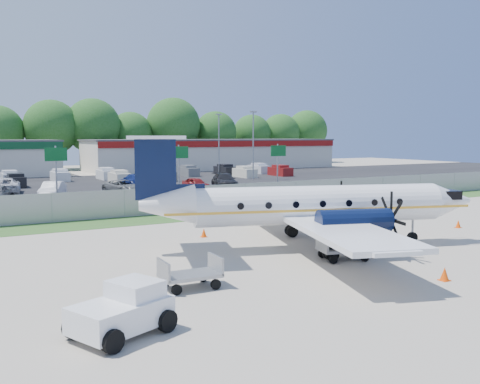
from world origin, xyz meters
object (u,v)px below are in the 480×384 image
aircraft (311,205)px  baggage_cart_far (343,248)px  baggage_cart_near (190,274)px  pushback_tug (124,310)px

aircraft → baggage_cart_far: size_ratio=7.47×
aircraft → baggage_cart_near: size_ratio=8.27×
aircraft → baggage_cart_near: bearing=-155.9°
pushback_tug → aircraft: bearing=30.7°
pushback_tug → baggage_cart_far: 12.58m
pushback_tug → baggage_cart_far: size_ratio=1.28×
aircraft → pushback_tug: aircraft is taller
baggage_cart_near → aircraft: bearing=24.1°
baggage_cart_far → pushback_tug: bearing=-160.5°
aircraft → pushback_tug: size_ratio=5.84×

